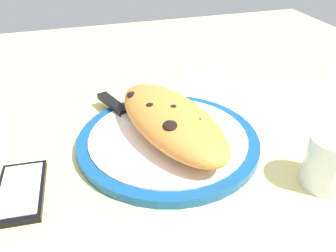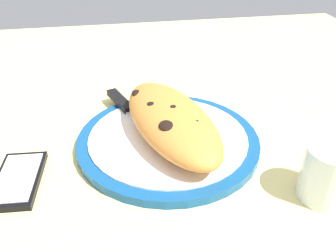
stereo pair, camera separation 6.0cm
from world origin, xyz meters
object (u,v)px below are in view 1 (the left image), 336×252
(fork, at_px, (206,123))
(smartphone, at_px, (21,191))
(plate, at_px, (168,140))
(knife, at_px, (122,111))
(calzone, at_px, (172,121))
(water_glass, at_px, (330,164))

(fork, height_order, smartphone, fork)
(plate, bearing_deg, fork, -77.23)
(knife, bearing_deg, plate, -148.10)
(fork, bearing_deg, calzone, 105.54)
(knife, distance_m, water_glass, 0.37)
(plate, xyz_separation_m, knife, (0.10, 0.06, 0.01))
(knife, height_order, water_glass, water_glass)
(plate, relative_size, calzone, 1.04)
(fork, relative_size, water_glass, 2.15)
(calzone, distance_m, water_glass, 0.25)
(water_glass, bearing_deg, fork, 32.81)
(smartphone, bearing_deg, calzone, -77.36)
(plate, height_order, calzone, calzone)
(calzone, bearing_deg, smartphone, 102.64)
(fork, xyz_separation_m, smartphone, (-0.08, 0.32, -0.01))
(plate, relative_size, fork, 1.77)
(knife, xyz_separation_m, smartphone, (-0.16, 0.18, -0.02))
(fork, relative_size, knife, 0.77)
(water_glass, bearing_deg, calzone, 49.47)
(calzone, xyz_separation_m, fork, (0.02, -0.07, -0.03))
(water_glass, bearing_deg, knife, 44.30)
(plate, xyz_separation_m, fork, (0.02, -0.08, 0.01))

